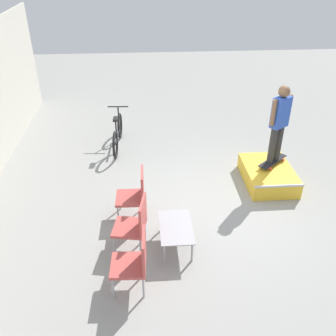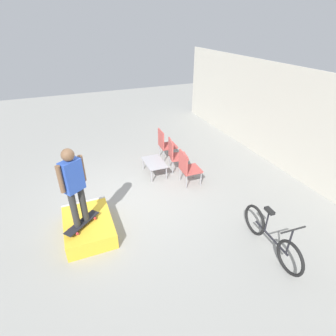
{
  "view_description": "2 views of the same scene",
  "coord_description": "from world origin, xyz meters",
  "px_view_note": "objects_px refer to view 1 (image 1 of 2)",
  "views": [
    {
      "loc": [
        -5.83,
        1.42,
        4.52
      ],
      "look_at": [
        0.21,
        0.99,
        0.82
      ],
      "focal_mm": 40.0,
      "sensor_mm": 36.0,
      "label": 1
    },
    {
      "loc": [
        5.45,
        -1.24,
        4.1
      ],
      "look_at": [
        0.16,
        0.9,
        0.83
      ],
      "focal_mm": 28.0,
      "sensor_mm": 36.0,
      "label": 2
    }
  ],
  "objects_px": {
    "skate_ramp_box": "(268,175)",
    "coffee_table": "(176,229)",
    "patio_chair_left": "(135,260)",
    "patio_chair_right": "(135,193)",
    "bicycle": "(118,134)",
    "skateboard_on_ramp": "(273,161)",
    "patio_chair_center": "(135,223)",
    "person_skater": "(280,119)"
  },
  "relations": [
    {
      "from": "coffee_table",
      "to": "patio_chair_left",
      "type": "bearing_deg",
      "value": 141.3
    },
    {
      "from": "skateboard_on_ramp",
      "to": "patio_chair_right",
      "type": "relative_size",
      "value": 0.76
    },
    {
      "from": "skate_ramp_box",
      "to": "bicycle",
      "type": "xyz_separation_m",
      "value": [
        1.87,
        3.3,
        0.18
      ]
    },
    {
      "from": "skate_ramp_box",
      "to": "coffee_table",
      "type": "xyz_separation_m",
      "value": [
        -1.83,
        2.17,
        0.19
      ]
    },
    {
      "from": "skateboard_on_ramp",
      "to": "bicycle",
      "type": "relative_size",
      "value": 0.43
    },
    {
      "from": "skateboard_on_ramp",
      "to": "patio_chair_center",
      "type": "distance_m",
      "value": 3.57
    },
    {
      "from": "patio_chair_right",
      "to": "skateboard_on_ramp",
      "type": "bearing_deg",
      "value": 112.14
    },
    {
      "from": "patio_chair_left",
      "to": "bicycle",
      "type": "distance_m",
      "value": 4.57
    },
    {
      "from": "patio_chair_right",
      "to": "patio_chair_left",
      "type": "bearing_deg",
      "value": 1.19
    },
    {
      "from": "patio_chair_center",
      "to": "bicycle",
      "type": "bearing_deg",
      "value": -162.56
    },
    {
      "from": "patio_chair_left",
      "to": "bicycle",
      "type": "relative_size",
      "value": 0.57
    },
    {
      "from": "bicycle",
      "to": "coffee_table",
      "type": "bearing_deg",
      "value": -159.36
    },
    {
      "from": "person_skater",
      "to": "patio_chair_right",
      "type": "height_order",
      "value": "person_skater"
    },
    {
      "from": "person_skater",
      "to": "bicycle",
      "type": "relative_size",
      "value": 0.95
    },
    {
      "from": "coffee_table",
      "to": "patio_chair_center",
      "type": "bearing_deg",
      "value": 91.56
    },
    {
      "from": "patio_chair_left",
      "to": "patio_chair_right",
      "type": "bearing_deg",
      "value": -177.57
    },
    {
      "from": "patio_chair_center",
      "to": "patio_chair_right",
      "type": "distance_m",
      "value": 0.86
    },
    {
      "from": "skate_ramp_box",
      "to": "coffee_table",
      "type": "relative_size",
      "value": 1.55
    },
    {
      "from": "patio_chair_center",
      "to": "bicycle",
      "type": "relative_size",
      "value": 0.57
    },
    {
      "from": "person_skater",
      "to": "patio_chair_right",
      "type": "distance_m",
      "value": 3.29
    },
    {
      "from": "person_skater",
      "to": "bicycle",
      "type": "height_order",
      "value": "person_skater"
    },
    {
      "from": "patio_chair_left",
      "to": "patio_chair_right",
      "type": "distance_m",
      "value": 1.69
    },
    {
      "from": "skate_ramp_box",
      "to": "person_skater",
      "type": "height_order",
      "value": "person_skater"
    },
    {
      "from": "patio_chair_left",
      "to": "patio_chair_center",
      "type": "bearing_deg",
      "value": -177.46
    },
    {
      "from": "person_skater",
      "to": "coffee_table",
      "type": "relative_size",
      "value": 1.84
    },
    {
      "from": "skateboard_on_ramp",
      "to": "patio_chair_left",
      "type": "xyz_separation_m",
      "value": [
        -2.82,
        2.96,
        0.11
      ]
    },
    {
      "from": "patio_chair_right",
      "to": "bicycle",
      "type": "height_order",
      "value": "patio_chair_right"
    },
    {
      "from": "skate_ramp_box",
      "to": "patio_chair_center",
      "type": "relative_size",
      "value": 1.41
    },
    {
      "from": "person_skater",
      "to": "bicycle",
      "type": "bearing_deg",
      "value": 119.58
    },
    {
      "from": "bicycle",
      "to": "person_skater",
      "type": "bearing_deg",
      "value": -113.21
    },
    {
      "from": "patio_chair_center",
      "to": "bicycle",
      "type": "distance_m",
      "value": 3.75
    },
    {
      "from": "patio_chair_left",
      "to": "patio_chair_center",
      "type": "distance_m",
      "value": 0.83
    },
    {
      "from": "skate_ramp_box",
      "to": "patio_chair_left",
      "type": "relative_size",
      "value": 1.41
    },
    {
      "from": "skate_ramp_box",
      "to": "skateboard_on_ramp",
      "type": "xyz_separation_m",
      "value": [
        0.15,
        -0.11,
        0.26
      ]
    },
    {
      "from": "patio_chair_left",
      "to": "patio_chair_right",
      "type": "relative_size",
      "value": 1.0
    },
    {
      "from": "person_skater",
      "to": "patio_chair_left",
      "type": "relative_size",
      "value": 1.68
    },
    {
      "from": "skate_ramp_box",
      "to": "patio_chair_left",
      "type": "height_order",
      "value": "patio_chair_left"
    },
    {
      "from": "skate_ramp_box",
      "to": "bicycle",
      "type": "height_order",
      "value": "bicycle"
    },
    {
      "from": "skateboard_on_ramp",
      "to": "coffee_table",
      "type": "relative_size",
      "value": 0.84
    },
    {
      "from": "coffee_table",
      "to": "patio_chair_right",
      "type": "xyz_separation_m",
      "value": [
        0.84,
        0.68,
        0.18
      ]
    },
    {
      "from": "coffee_table",
      "to": "patio_chair_right",
      "type": "bearing_deg",
      "value": 38.91
    },
    {
      "from": "skate_ramp_box",
      "to": "patio_chair_right",
      "type": "distance_m",
      "value": 3.03
    }
  ]
}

